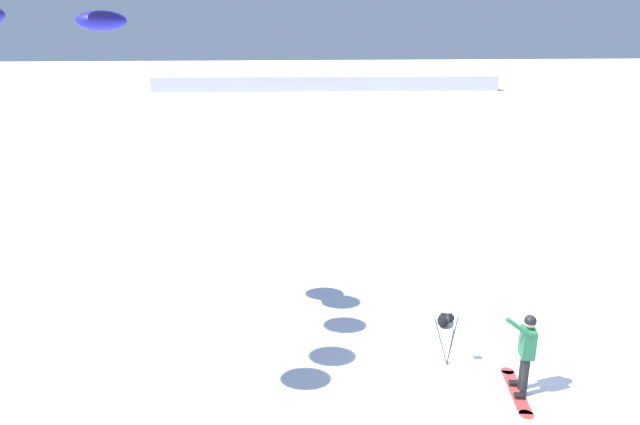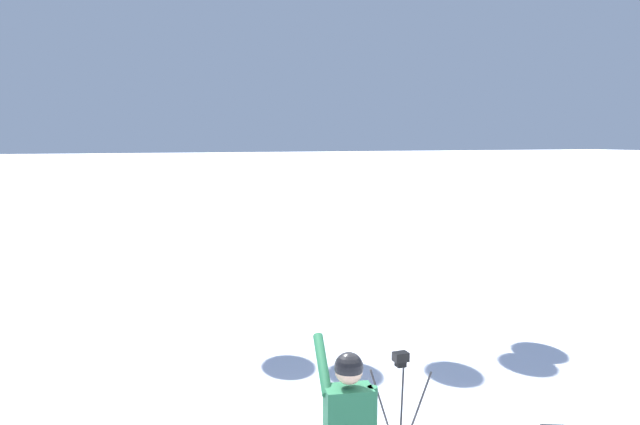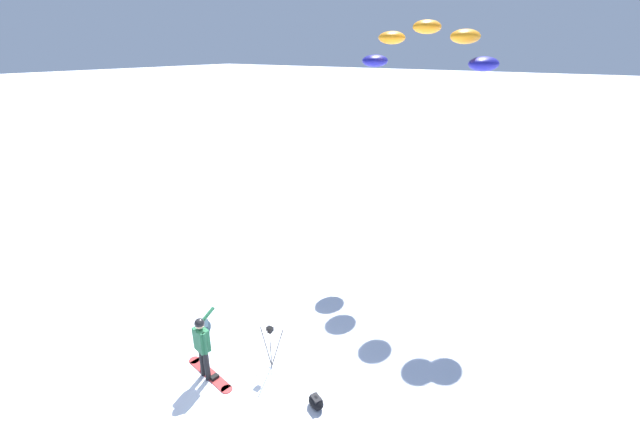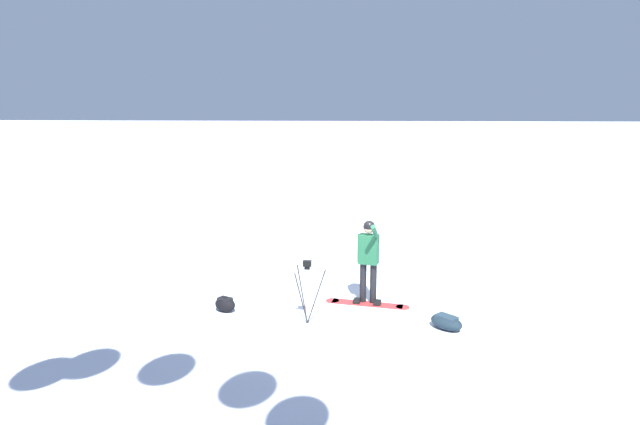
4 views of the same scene
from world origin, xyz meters
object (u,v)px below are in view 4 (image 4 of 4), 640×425
object	(u,v)px
snowboarder	(369,253)
camera_tripod	(307,279)
snowboard	(367,303)
gear_bag_small	(446,322)
gear_bag_large	(225,304)

from	to	relation	value
snowboarder	camera_tripod	xyz separation A→B (m)	(1.22, -1.17, -0.20)
snowboarder	camera_tripod	distance (m)	1.70
snowboard	gear_bag_small	bearing A→B (deg)	51.74
camera_tripod	snowboard	bearing A→B (deg)	134.30
snowboarder	snowboard	world-z (taller)	snowboarder
snowboard	gear_bag_large	size ratio (longest dim) A/B	3.24
snowboarder	snowboard	xyz separation A→B (m)	(0.10, -0.01, -1.08)
gear_bag_large	camera_tripod	size ratio (longest dim) A/B	0.43
gear_bag_large	gear_bag_small	xyz separation A→B (m)	(0.52, 4.36, -0.02)
camera_tripod	snowboarder	bearing A→B (deg)	136.33
snowboarder	gear_bag_large	world-z (taller)	snowboarder
snowboard	gear_bag_large	world-z (taller)	gear_bag_large
snowboarder	gear_bag_large	size ratio (longest dim) A/B	3.34
snowboarder	gear_bag_small	size ratio (longest dim) A/B	2.45
snowboard	gear_bag_small	world-z (taller)	gear_bag_small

